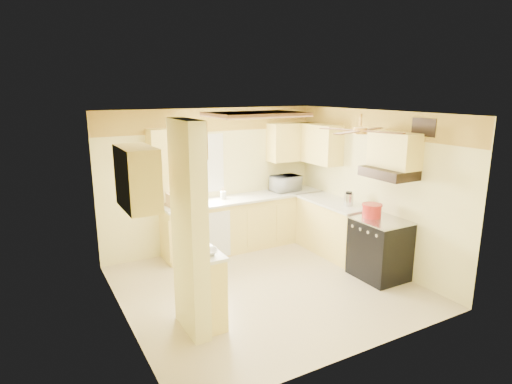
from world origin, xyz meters
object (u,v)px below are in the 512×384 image
bowl (208,252)px  kettle (349,199)px  stove (380,248)px  microwave (286,183)px  dutch_oven (372,210)px

bowl → kettle: (2.87, 0.85, 0.08)m
stove → microwave: (-0.29, 2.19, 0.63)m
microwave → kettle: bearing=99.3°
microwave → stove: bearing=93.6°
dutch_oven → kettle: size_ratio=1.31×
microwave → bowl: size_ratio=2.23×
stove → microwave: size_ratio=1.74×
stove → kettle: (0.04, 0.79, 0.59)m
stove → microwave: microwave is taller
stove → dutch_oven: size_ratio=2.97×
microwave → kettle: size_ratio=2.24×
stove → kettle: kettle is taller
microwave → kettle: 1.43m
microwave → bowl: microwave is taller
stove → dutch_oven: (-0.03, 0.18, 0.56)m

